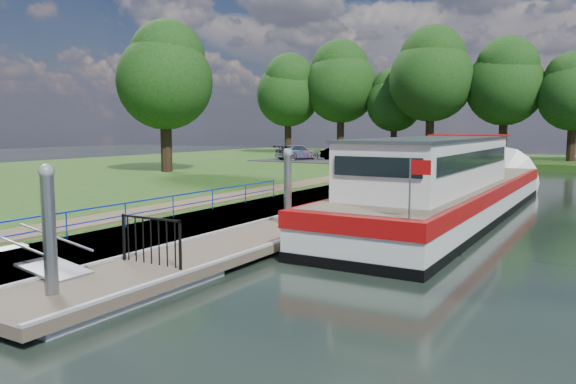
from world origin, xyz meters
The scene contains 17 objects.
ground centered at (0.00, 0.00, 0.00)m, with size 160.00×160.00×0.00m, color black.
riverbank centered at (-18.00, 15.00, 0.39)m, with size 32.00×90.00×0.78m, color #234513.
bank_edge centered at (-2.55, 15.00, 0.39)m, with size 1.10×90.00×0.78m, color #473D2D.
footpath centered at (-4.40, 8.00, 0.80)m, with size 1.60×40.00×0.05m, color brown.
carpark centered at (-11.00, 38.00, 0.81)m, with size 14.00×12.00×0.06m, color black.
blue_fence centered at (-2.75, 3.00, 1.31)m, with size 0.04×18.04×0.72m.
pontoon centered at (0.00, 13.00, 0.18)m, with size 2.50×30.00×0.56m.
mooring_piles centered at (0.00, 13.00, 1.28)m, with size 0.30×27.30×3.55m.
gangway centered at (-1.85, 0.50, 0.63)m, with size 2.58×1.00×0.92m.
gate_panel centered at (0.00, 2.20, 1.15)m, with size 1.85×0.05×1.15m.
barge centered at (3.60, 15.76, 1.09)m, with size 4.36×21.15×4.78m.
horizon_trees centered at (-1.61, 48.68, 7.95)m, with size 54.38×10.03×12.87m.
bank_tree_a centered at (-15.99, 20.08, 7.02)m, with size 6.12×6.12×9.72m.
car_a centered at (-6.47, 36.95, 1.48)m, with size 1.52×3.78×1.29m, color #999999.
car_b centered at (-11.56, 36.70, 1.37)m, with size 1.14×3.26×1.08m, color #999999.
car_c centered at (-15.11, 35.60, 1.47)m, with size 1.77×4.35×1.26m, color #999999.
car_d centered at (-8.67, 41.41, 1.47)m, with size 2.10×4.55×1.27m, color #999999.
Camera 1 is at (9.40, -7.31, 3.64)m, focal length 35.00 mm.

